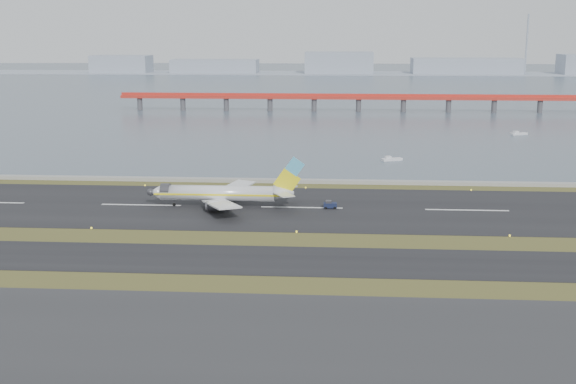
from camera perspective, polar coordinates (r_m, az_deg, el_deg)
name	(u,v)px	position (r m, az deg, el deg)	size (l,w,h in m)	color
ground	(295,243)	(147.87, 0.52, -4.03)	(1000.00, 1000.00, 0.00)	#344418
apron_strip	(270,363)	(96.55, -1.43, -13.33)	(1000.00, 50.00, 0.10)	#2A2B2D
taxiway_strip	(291,261)	(136.41, 0.23, -5.45)	(1000.00, 18.00, 0.10)	black
runway_strip	(302,208)	(176.78, 1.09, -1.25)	(1000.00, 45.00, 0.10)	black
seawall	(307,181)	(205.92, 1.50, 0.86)	(1000.00, 2.50, 1.00)	#989792
bay_water	(327,84)	(603.02, 3.10, 8.51)	(1400.00, 800.00, 1.30)	#404F5C
red_pier	(359,98)	(393.22, 5.61, 7.39)	(260.00, 5.00, 10.20)	red
far_shoreline	(342,67)	(762.37, 4.32, 9.79)	(1400.00, 80.00, 60.50)	#939DAE
airliner	(224,193)	(177.42, -5.08, -0.11)	(38.52, 32.89, 12.80)	silver
pushback_tug	(330,205)	(175.99, 3.33, -1.02)	(3.26, 2.04, 2.03)	#151C3A
workboat_near	(391,159)	(243.94, 8.16, 2.58)	(7.29, 4.72, 1.70)	silver
workboat_far	(518,134)	(317.74, 17.75, 4.42)	(7.51, 4.85, 1.75)	silver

